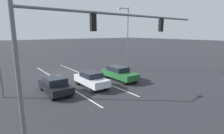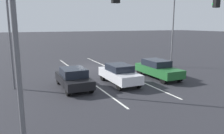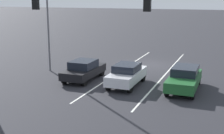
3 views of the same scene
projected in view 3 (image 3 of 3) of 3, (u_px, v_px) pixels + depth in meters
The scene contains 8 objects.
ground_plane at pixel (152, 65), 27.75m from camera, with size 240.00×240.00×0.00m, color #28282D.
lane_stripe_left_divider at pixel (166, 74), 24.47m from camera, with size 0.12×17.81×0.01m, color silver.
lane_stripe_center_divider at pixel (122, 70), 25.75m from camera, with size 0.12×17.81×0.01m, color silver.
car_darkgreen_leftlane_front at pixel (184, 78), 20.18m from camera, with size 1.78×4.58×1.50m.
car_silver_midlane_front at pixel (127, 74), 21.15m from camera, with size 1.72×4.21×1.49m.
car_black_rightlane_front at pixel (84, 70), 22.66m from camera, with size 1.79×4.18×1.43m.
traffic_signal_gantry at pixel (41, 14), 15.98m from camera, with size 13.47×0.37×6.77m.
street_lamp_right_shoulder at pixel (49, 6), 24.30m from camera, with size 1.98×0.24×9.16m.
Camera 3 is at (-6.43, 26.57, 5.97)m, focal length 50.00 mm.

